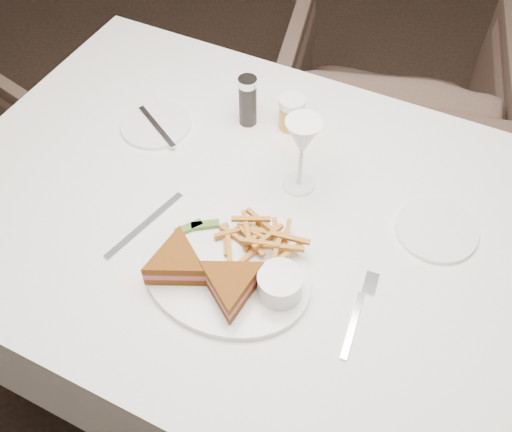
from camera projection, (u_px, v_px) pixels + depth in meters
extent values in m
plane|color=black|center=(236.00, 314.00, 1.85)|extent=(5.00, 5.00, 0.00)
cube|color=white|center=(265.00, 307.00, 1.44)|extent=(1.38, 0.93, 0.75)
imported|color=#47342B|center=(388.00, 106.00, 1.93)|extent=(0.85, 0.82, 0.73)
ellipsoid|color=white|center=(226.00, 274.00, 1.05)|extent=(0.32, 0.25, 0.01)
cube|color=silver|center=(145.00, 225.00, 1.12)|extent=(0.06, 0.20, 0.00)
cylinder|color=white|center=(156.00, 125.00, 1.30)|extent=(0.16, 0.16, 0.01)
cylinder|color=white|center=(436.00, 230.00, 1.11)|extent=(0.16, 0.16, 0.01)
cylinder|color=black|center=(248.00, 101.00, 1.27)|extent=(0.04, 0.04, 0.12)
cylinder|color=#B97E2C|center=(292.00, 113.00, 1.27)|extent=(0.06, 0.06, 0.08)
cube|color=#406924|center=(205.00, 225.00, 1.10)|extent=(0.05, 0.05, 0.01)
cube|color=#406924|center=(189.00, 228.00, 1.10)|extent=(0.04, 0.05, 0.01)
cylinder|color=white|center=(280.00, 284.00, 1.00)|extent=(0.08, 0.08, 0.05)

